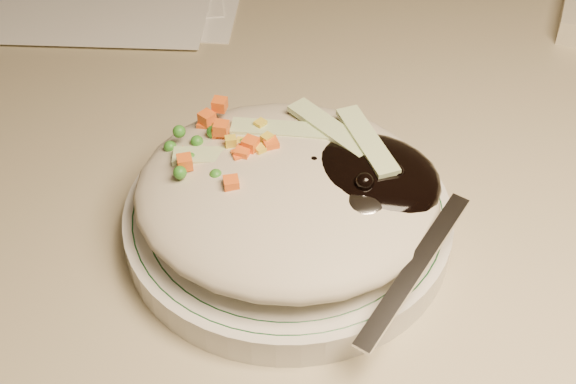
# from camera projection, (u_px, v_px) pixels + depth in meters

# --- Properties ---
(desk) EXTENTS (1.40, 0.70, 0.74)m
(desk) POSITION_uv_depth(u_px,v_px,m) (417.00, 239.00, 0.80)
(desk) COLOR tan
(desk) RESTS_ON ground
(plate) EXTENTS (0.21, 0.21, 0.02)m
(plate) POSITION_uv_depth(u_px,v_px,m) (288.00, 221.00, 0.53)
(plate) COLOR silver
(plate) RESTS_ON desk
(plate_rim) EXTENTS (0.20, 0.20, 0.00)m
(plate_rim) POSITION_uv_depth(u_px,v_px,m) (288.00, 210.00, 0.52)
(plate_rim) COLOR #144723
(plate_rim) RESTS_ON plate
(meal) EXTENTS (0.21, 0.19, 0.05)m
(meal) POSITION_uv_depth(u_px,v_px,m) (294.00, 187.00, 0.50)
(meal) COLOR beige
(meal) RESTS_ON plate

